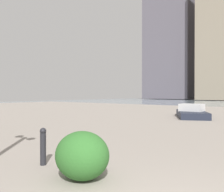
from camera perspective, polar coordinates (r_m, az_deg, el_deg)
The scene contains 4 objects.
building_annex at distance 75.53m, azimuth 14.53°, elevation 13.58°, with size 13.98×12.58×39.12m.
bollard_near at distance 5.09m, azimuth -16.43°, elevation -11.49°, with size 0.13×0.13×0.76m.
shrub_round at distance 4.14m, azimuth -7.26°, elevation -14.13°, with size 0.97×0.87×0.82m.
boat at distance 15.42m, azimuth 18.81°, elevation -4.12°, with size 3.11×4.06×0.95m.
Camera 1 is at (-0.83, 1.72, 1.46)m, focal length 37.57 mm.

